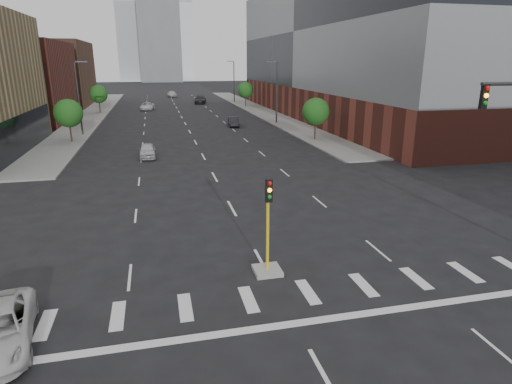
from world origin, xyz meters
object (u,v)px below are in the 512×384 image
object	(u,v)px
median_traffic_signal	(268,253)
car_distant	(172,94)
car_near_left	(147,151)
car_far_left	(147,106)
car_deep_right	(200,100)
car_mid_right	(234,122)

from	to	relation	value
median_traffic_signal	car_distant	size ratio (longest dim) A/B	0.91
median_traffic_signal	car_near_left	world-z (taller)	median_traffic_signal
car_far_left	car_deep_right	world-z (taller)	car_deep_right
car_far_left	car_mid_right	bearing A→B (deg)	-57.55
car_near_left	car_far_left	size ratio (longest dim) A/B	0.81
car_deep_right	car_near_left	bearing A→B (deg)	-92.20
car_near_left	car_mid_right	size ratio (longest dim) A/B	0.99
car_near_left	car_far_left	distance (m)	43.83
median_traffic_signal	car_far_left	size ratio (longest dim) A/B	0.88
car_near_left	car_deep_right	world-z (taller)	car_deep_right
car_distant	car_mid_right	bearing A→B (deg)	-88.97
median_traffic_signal	car_distant	bearing A→B (deg)	89.78
car_near_left	car_distant	size ratio (longest dim) A/B	0.83
median_traffic_signal	car_far_left	bearing A→B (deg)	94.69
car_mid_right	car_far_left	world-z (taller)	car_far_left
car_far_left	car_deep_right	xyz separation A→B (m)	(11.42, 10.73, 0.15)
car_far_left	car_distant	distance (m)	30.48
car_near_left	median_traffic_signal	bearing A→B (deg)	-77.92
median_traffic_signal	car_near_left	distance (m)	26.46
car_near_left	car_distant	world-z (taller)	car_distant
median_traffic_signal	car_near_left	xyz separation A→B (m)	(-5.38, 25.90, -0.29)
car_far_left	car_distant	size ratio (longest dim) A/B	1.03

